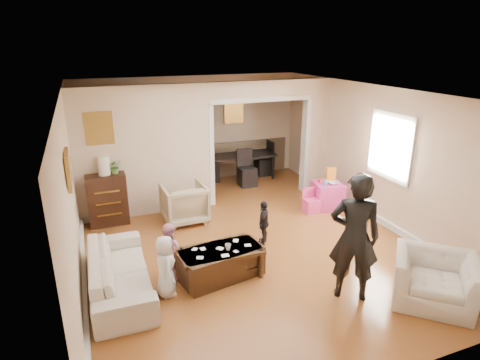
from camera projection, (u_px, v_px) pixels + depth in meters
name	position (u px, v px, depth m)	size (l,w,h in m)	color
floor	(244.00, 238.00, 7.28)	(7.00, 7.00, 0.00)	#AB5C2C
partition_left	(146.00, 152.00, 7.97)	(2.75, 0.18, 2.60)	beige
partition_right	(314.00, 136.00, 9.30)	(0.55, 0.18, 2.60)	beige
partition_header	(261.00, 89.00, 8.45)	(2.22, 0.18, 0.35)	beige
window_pane	(391.00, 146.00, 7.37)	(0.03, 0.95, 1.10)	white
framed_art_partition	(99.00, 128.00, 7.41)	(0.45, 0.03, 0.55)	brown
framed_art_sofa_wall	(68.00, 169.00, 5.23)	(0.03, 0.55, 0.40)	brown
framed_art_alcove	(234.00, 111.00, 10.13)	(0.45, 0.03, 0.55)	brown
sofa	(120.00, 272.00, 5.68)	(2.03, 0.79, 0.59)	white
armchair_back	(184.00, 203.00, 7.86)	(0.81, 0.83, 0.76)	#C8B18B
armchair_front	(434.00, 280.00, 5.42)	(1.03, 0.90, 0.67)	white
dresser	(108.00, 199.00, 7.72)	(0.73, 0.41, 1.00)	black
table_lamp	(104.00, 166.00, 7.50)	(0.22, 0.22, 0.36)	#FFECCF
potted_plant	(115.00, 167.00, 7.58)	(0.25, 0.21, 0.27)	#436C30
coffee_table	(221.00, 263.00, 6.03)	(1.22, 0.61, 0.46)	#3A2412
coffee_cup	(228.00, 247.00, 5.94)	(0.10, 0.10, 0.09)	silver
play_table	(327.00, 195.00, 8.56)	(0.57, 0.57, 0.55)	#D73895
cereal_box	(331.00, 174.00, 8.55)	(0.20, 0.07, 0.30)	yellow
cyan_cup	(326.00, 183.00, 8.38)	(0.08, 0.08, 0.08)	#29C8D1
toy_block	(320.00, 181.00, 8.52)	(0.08, 0.06, 0.05)	red
play_bowl	(334.00, 183.00, 8.37)	(0.21, 0.21, 0.05)	silver
dining_table	(237.00, 166.00, 10.41)	(1.85, 1.03, 0.65)	black
adult_person	(354.00, 237.00, 5.35)	(0.66, 0.43, 1.81)	black
child_kneel_a	(165.00, 266.00, 5.54)	(0.44, 0.28, 0.89)	white
child_kneel_b	(169.00, 250.00, 5.99)	(0.42, 0.33, 0.86)	pink
child_toddler	(264.00, 222.00, 7.00)	(0.46, 0.19, 0.79)	black
craft_papers	(221.00, 250.00, 5.95)	(0.89, 0.48, 0.00)	white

